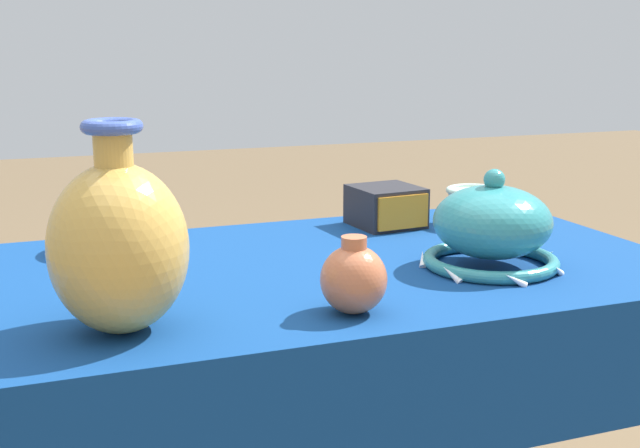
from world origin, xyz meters
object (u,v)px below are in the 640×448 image
object	(u,v)px
cup_wide_celadon	(474,205)
vase_tall_bulbous	(119,245)
bowl_shallow_porcelain	(101,233)
jar_round_terracotta	(354,279)
vase_dome_bell	(492,229)
mosaic_tile_box	(386,206)

from	to	relation	value
cup_wide_celadon	vase_tall_bulbous	bearing A→B (deg)	-152.98
bowl_shallow_porcelain	jar_round_terracotta	bearing A→B (deg)	-58.06
vase_dome_bell	cup_wide_celadon	bearing A→B (deg)	63.83
vase_tall_bulbous	mosaic_tile_box	world-z (taller)	vase_tall_bulbous
mosaic_tile_box	jar_round_terracotta	world-z (taller)	jar_round_terracotta
cup_wide_celadon	bowl_shallow_porcelain	bearing A→B (deg)	176.40
vase_dome_bell	jar_round_terracotta	world-z (taller)	vase_dome_bell
vase_tall_bulbous	bowl_shallow_porcelain	distance (m)	0.45
vase_dome_bell	bowl_shallow_porcelain	world-z (taller)	vase_dome_bell
jar_round_terracotta	bowl_shallow_porcelain	size ratio (longest dim) A/B	0.69
mosaic_tile_box	jar_round_terracotta	distance (m)	0.57
vase_tall_bulbous	cup_wide_celadon	world-z (taller)	vase_tall_bulbous
mosaic_tile_box	vase_dome_bell	bearing A→B (deg)	-90.23
vase_dome_bell	mosaic_tile_box	distance (m)	0.35
bowl_shallow_porcelain	mosaic_tile_box	bearing A→B (deg)	0.63
vase_tall_bulbous	jar_round_terracotta	size ratio (longest dim) A/B	2.52
vase_dome_bell	cup_wide_celadon	world-z (taller)	vase_dome_bell
mosaic_tile_box	cup_wide_celadon	xyz separation A→B (m)	(0.18, -0.05, 0.00)
mosaic_tile_box	vase_tall_bulbous	bearing A→B (deg)	-148.54
vase_dome_bell	cup_wide_celadon	distance (m)	0.33
jar_round_terracotta	cup_wide_celadon	bearing A→B (deg)	43.48
vase_tall_bulbous	cup_wide_celadon	bearing A→B (deg)	27.02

